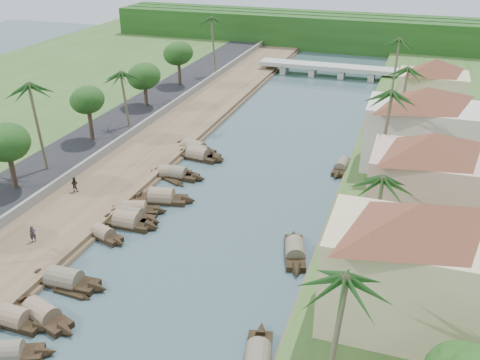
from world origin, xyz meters
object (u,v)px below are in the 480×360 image
(bridge, at_px, (327,68))
(person_near, at_px, (33,234))
(sampan_1, at_px, (14,319))
(sampan_0, at_px, (5,354))
(building_near, at_px, (410,264))

(bridge, relative_size, person_near, 16.76)
(person_near, bearing_deg, bridge, 33.91)
(sampan_1, distance_m, person_near, 11.08)
(sampan_0, distance_m, person_near, 14.93)
(bridge, xyz_separation_m, building_near, (18.99, -74.00, 4.66))
(bridge, height_order, building_near, building_near)
(building_near, distance_m, sampan_1, 30.76)
(sampan_0, relative_size, sampan_1, 1.06)
(sampan_0, bearing_deg, bridge, 60.67)
(building_near, bearing_deg, person_near, 178.38)
(building_near, relative_size, sampan_1, 2.09)
(person_near, bearing_deg, sampan_1, -104.57)
(sampan_1, bearing_deg, sampan_0, -58.47)
(building_near, xyz_separation_m, person_near, (-34.37, 0.97, -4.75))
(bridge, bearing_deg, sampan_0, -95.32)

